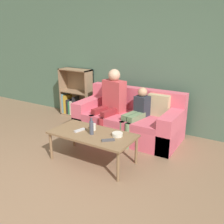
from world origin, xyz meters
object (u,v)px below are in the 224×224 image
object	(u,v)px
coffee_table	(93,136)
tv_remote_1	(108,140)
person_child	(137,113)
couch	(129,121)
person_adult	(112,98)
bookshelf	(75,98)
snack_bowl	(117,134)
tv_remote_0	(79,130)
bottle	(91,127)
cup_near	(93,127)

from	to	relation	value
coffee_table	tv_remote_1	bearing A→B (deg)	-17.76
person_child	tv_remote_1	size ratio (longest dim) A/B	5.63
couch	person_adult	distance (m)	0.50
bookshelf	snack_bowl	distance (m)	2.33
bookshelf	tv_remote_0	world-z (taller)	bookshelf
bookshelf	bottle	distance (m)	2.17
couch	coffee_table	bearing A→B (deg)	-91.32
person_child	cup_near	distance (m)	0.88
couch	bottle	size ratio (longest dim) A/B	7.67
snack_bowl	cup_near	bearing A→B (deg)	179.18
bookshelf	coffee_table	world-z (taller)	bookshelf
coffee_table	bottle	world-z (taller)	bottle
coffee_table	person_child	distance (m)	0.96
tv_remote_0	snack_bowl	size ratio (longest dim) A/B	1.22
person_adult	snack_bowl	size ratio (longest dim) A/B	7.96
bottle	coffee_table	bearing A→B (deg)	106.99
bookshelf	person_child	size ratio (longest dim) A/B	1.13
couch	person_adult	xyz separation A→B (m)	(-0.31, -0.07, 0.39)
cup_near	snack_bowl	size ratio (longest dim) A/B	0.63
bookshelf	person_adult	distance (m)	1.35
couch	bookshelf	size ratio (longest dim) A/B	1.77
person_adult	bottle	size ratio (longest dim) A/B	4.94
coffee_table	person_adult	distance (m)	1.07
cup_near	bookshelf	bearing A→B (deg)	135.95
couch	coffee_table	distance (m)	1.07
coffee_table	bottle	distance (m)	0.14
coffee_table	tv_remote_1	distance (m)	0.34
person_child	bottle	xyz separation A→B (m)	(-0.22, -0.96, 0.03)
couch	coffee_table	xyz separation A→B (m)	(-0.02, -1.06, 0.12)
cup_near	snack_bowl	xyz separation A→B (m)	(0.40, -0.01, -0.02)
tv_remote_0	couch	bearing A→B (deg)	93.08
tv_remote_1	snack_bowl	xyz separation A→B (m)	(0.02, 0.20, 0.01)
snack_bowl	person_adult	bearing A→B (deg)	125.06
tv_remote_0	bottle	bearing A→B (deg)	13.48
bottle	tv_remote_0	bearing A→B (deg)	178.70
coffee_table	cup_near	world-z (taller)	cup_near
cup_near	bottle	world-z (taller)	bottle
bookshelf	tv_remote_0	size ratio (longest dim) A/B	5.71
couch	bottle	world-z (taller)	couch
bottle	person_adult	bearing A→B (deg)	106.29
coffee_table	bottle	xyz separation A→B (m)	(0.01, -0.03, 0.14)
person_child	couch	bearing A→B (deg)	157.31
cup_near	tv_remote_0	distance (m)	0.20
couch	snack_bowl	distance (m)	1.04
couch	cup_near	world-z (taller)	couch
snack_bowl	coffee_table	bearing A→B (deg)	-164.52
bookshelf	couch	bearing A→B (deg)	-15.95
cup_near	bottle	size ratio (longest dim) A/B	0.39
bookshelf	person_adult	bearing A→B (deg)	-22.62
person_child	snack_bowl	bearing A→B (deg)	-71.27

